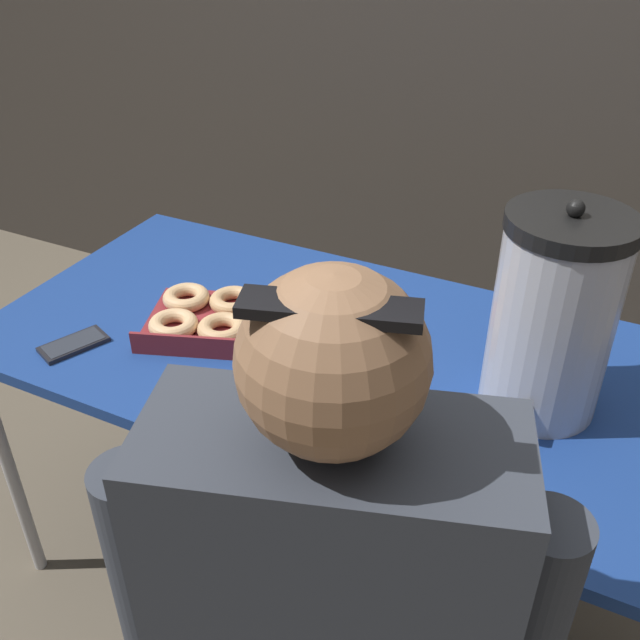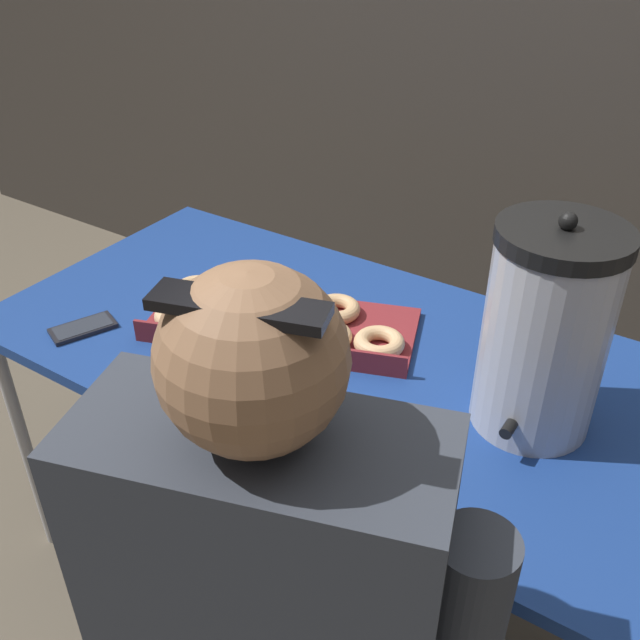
{
  "view_description": "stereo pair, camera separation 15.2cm",
  "coord_description": "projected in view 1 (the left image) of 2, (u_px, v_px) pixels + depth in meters",
  "views": [
    {
      "loc": [
        0.52,
        -1.14,
        1.63
      ],
      "look_at": [
        -0.05,
        0.0,
        0.8
      ],
      "focal_mm": 40.0,
      "sensor_mm": 36.0,
      "label": 1
    },
    {
      "loc": [
        0.65,
        -1.07,
        1.63
      ],
      "look_at": [
        -0.05,
        0.0,
        0.8
      ],
      "focal_mm": 40.0,
      "sensor_mm": 36.0,
      "label": 2
    }
  ],
  "objects": [
    {
      "name": "ground_plane",
      "position": [
        335.0,
        571.0,
        1.94
      ],
      "size": [
        12.0,
        12.0,
        0.0
      ],
      "primitive_type": "plane",
      "color": "brown"
    },
    {
      "name": "back_wall",
      "position": [
        507.0,
        12.0,
        2.17
      ],
      "size": [
        6.0,
        0.11,
        2.46
      ],
      "color": "#38332D",
      "rests_on": "ground"
    },
    {
      "name": "folding_table",
      "position": [
        338.0,
        365.0,
        1.56
      ],
      "size": [
        1.56,
        0.77,
        0.74
      ],
      "color": "navy",
      "rests_on": "ground"
    },
    {
      "name": "donut_box",
      "position": [
        272.0,
        323.0,
        1.58
      ],
      "size": [
        0.65,
        0.44,
        0.05
      ],
      "rotation": [
        0.0,
        0.0,
        0.34
      ],
      "color": "maroon",
      "rests_on": "folding_table"
    },
    {
      "name": "coffee_urn",
      "position": [
        553.0,
        316.0,
        1.28
      ],
      "size": [
        0.22,
        0.25,
        0.42
      ],
      "color": "#B7B7BC",
      "rests_on": "folding_table"
    },
    {
      "name": "cell_phone",
      "position": [
        74.0,
        344.0,
        1.54
      ],
      "size": [
        0.12,
        0.16,
        0.01
      ],
      "rotation": [
        0.0,
        0.0,
        -0.4
      ],
      "color": "black",
      "rests_on": "folding_table"
    }
  ]
}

